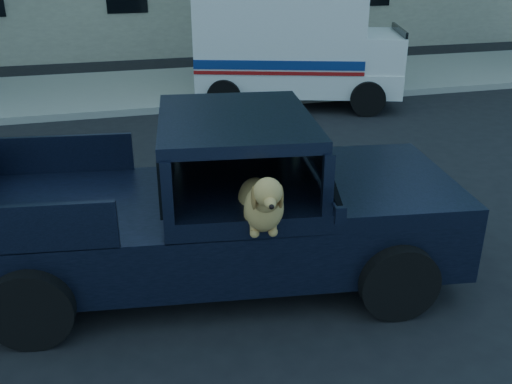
{
  "coord_description": "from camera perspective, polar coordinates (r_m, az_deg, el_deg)",
  "views": [
    {
      "loc": [
        0.03,
        -4.66,
        3.34
      ],
      "look_at": [
        1.37,
        0.25,
        1.11
      ],
      "focal_mm": 40.0,
      "sensor_mm": 36.0,
      "label": 1
    }
  ],
  "objects": [
    {
      "name": "ground",
      "position": [
        5.73,
        -12.98,
        -12.65
      ],
      "size": [
        120.0,
        120.0,
        0.0
      ],
      "primitive_type": "plane",
      "color": "black",
      "rests_on": "ground"
    },
    {
      "name": "mail_truck",
      "position": [
        12.92,
        3.72,
        13.39
      ],
      "size": [
        4.75,
        3.3,
        2.38
      ],
      "rotation": [
        0.0,
        0.0,
        -0.32
      ],
      "color": "silver",
      "rests_on": "ground"
    },
    {
      "name": "pickup_truck",
      "position": [
        6.03,
        -4.96,
        -3.39
      ],
      "size": [
        5.21,
        2.88,
        1.79
      ],
      "rotation": [
        0.0,
        0.0,
        -0.14
      ],
      "color": "black",
      "rests_on": "ground"
    },
    {
      "name": "far_sidewalk",
      "position": [
        14.24,
        -15.18,
        9.62
      ],
      "size": [
        60.0,
        4.0,
        0.15
      ],
      "primitive_type": "cube",
      "color": "gray",
      "rests_on": "ground"
    },
    {
      "name": "lane_stripes",
      "position": [
        8.94,
        -1.42,
        1.79
      ],
      "size": [
        21.6,
        0.14,
        0.01
      ],
      "primitive_type": null,
      "color": "silver",
      "rests_on": "ground"
    }
  ]
}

